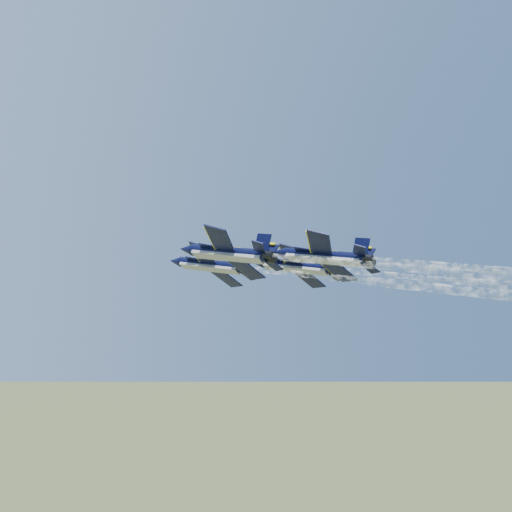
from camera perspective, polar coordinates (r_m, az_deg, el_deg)
jet_lead at (r=105.95m, az=-4.74°, el=-0.93°), size 12.94×19.62×7.28m
jet_left at (r=89.83m, az=-2.99°, el=0.27°), size 12.94×19.62×7.28m
jet_right at (r=107.67m, az=3.85°, el=-1.04°), size 12.94×19.62×7.28m
jet_slot at (r=94.13m, az=6.62°, el=-0.06°), size 12.94×19.62×7.28m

